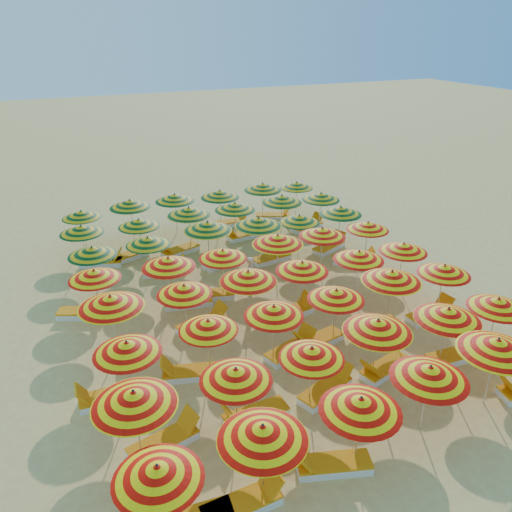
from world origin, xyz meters
name	(u,v)px	position (x,y,z in m)	size (l,w,h in m)	color
ground	(261,301)	(0.00, 0.00, 0.00)	(120.00, 120.00, 0.00)	#E0C363
umbrella_0	(158,473)	(-5.52, -7.56, 1.64)	(2.21, 2.21, 1.87)	silver
umbrella_1	(263,433)	(-3.37, -7.55, 1.77)	(2.46, 2.46, 2.01)	silver
umbrella_2	(361,405)	(-1.04, -7.60, 1.71)	(2.15, 2.15, 1.95)	silver
umbrella_3	(430,373)	(1.05, -7.38, 1.74)	(1.98, 1.98, 1.98)	silver
umbrella_4	(497,346)	(3.26, -7.31, 1.84)	(2.50, 2.50, 2.09)	silver
umbrella_6	(134,398)	(-5.55, -5.53, 1.80)	(2.33, 2.33, 2.05)	silver
umbrella_7	(236,374)	(-3.14, -5.50, 1.66)	(1.80, 1.80, 1.88)	silver
umbrella_8	(312,353)	(-1.03, -5.41, 1.60)	(2.23, 2.23, 1.82)	silver
umbrella_9	(378,326)	(1.09, -5.28, 1.79)	(2.13, 2.13, 2.03)	silver
umbrella_10	(448,314)	(3.31, -5.54, 1.76)	(1.93, 1.93, 2.00)	silver
umbrella_11	(498,304)	(5.25, -5.54, 1.65)	(2.32, 2.32, 1.87)	silver
umbrella_12	(127,348)	(-5.32, -3.38, 1.67)	(2.30, 2.30, 1.89)	silver
umbrella_13	(208,325)	(-3.03, -3.10, 1.58)	(2.06, 2.06, 1.80)	silver
umbrella_14	(274,311)	(-1.07, -3.25, 1.66)	(2.22, 2.22, 1.88)	silver
umbrella_15	(336,295)	(1.09, -3.17, 1.66)	(1.81, 1.81, 1.89)	silver
umbrella_16	(392,276)	(3.22, -3.09, 1.82)	(2.21, 2.21, 2.07)	silver
umbrella_17	(444,270)	(5.34, -3.18, 1.67)	(2.03, 2.03, 1.89)	silver
umbrella_18	(111,302)	(-5.36, -1.10, 1.82)	(2.20, 2.20, 2.07)	silver
umbrella_19	(184,290)	(-3.10, -0.98, 1.65)	(2.08, 2.08, 1.88)	silver
umbrella_20	(248,276)	(-1.00, -1.15, 1.77)	(2.51, 2.51, 2.02)	silver
umbrella_21	(302,267)	(1.01, -1.11, 1.70)	(2.14, 2.14, 1.94)	silver
umbrella_22	(359,256)	(3.30, -1.13, 1.70)	(2.21, 2.21, 1.93)	silver
umbrella_23	(403,248)	(5.26, -1.15, 1.67)	(2.01, 2.01, 1.89)	silver
umbrella_24	(94,275)	(-5.55, 1.27, 1.63)	(2.04, 2.04, 1.85)	silver
umbrella_25	(168,262)	(-3.11, 0.94, 1.75)	(2.37, 2.37, 1.99)	silver
umbrella_26	(223,254)	(-1.07, 1.04, 1.64)	(1.85, 1.85, 1.86)	silver
umbrella_27	(278,240)	(1.13, 1.05, 1.83)	(2.15, 2.15, 2.08)	silver
umbrella_28	(322,232)	(3.16, 1.20, 1.74)	(2.44, 2.44, 1.97)	silver
umbrella_29	(368,226)	(5.36, 1.24, 1.64)	(1.82, 1.82, 1.86)	silver
umbrella_30	(92,251)	(-5.39, 3.14, 1.66)	(2.05, 2.05, 1.89)	silver
umbrella_31	(148,241)	(-3.29, 3.41, 1.60)	(2.07, 2.07, 1.82)	silver
umbrella_32	(208,226)	(-0.86, 3.40, 1.84)	(2.58, 2.58, 2.09)	silver
umbrella_33	(258,222)	(1.20, 3.00, 1.84)	(2.39, 2.39, 2.09)	silver
umbrella_34	(299,219)	(3.17, 3.14, 1.62)	(1.76, 1.76, 1.84)	silver
umbrella_35	(341,211)	(5.15, 3.01, 1.76)	(1.92, 1.92, 2.00)	silver
umbrella_36	(81,229)	(-5.51, 5.54, 1.65)	(2.27, 2.27, 1.88)	silver
umbrella_37	(139,223)	(-3.23, 5.41, 1.62)	(2.23, 2.23, 1.84)	silver
umbrella_38	(189,211)	(-1.02, 5.45, 1.80)	(2.43, 2.43, 2.05)	silver
umbrella_39	(235,206)	(1.14, 5.49, 1.71)	(2.10, 2.10, 1.94)	silver
umbrella_40	(282,199)	(3.42, 5.33, 1.80)	(2.10, 2.10, 2.05)	silver
umbrella_41	(321,196)	(5.44, 5.20, 1.70)	(2.28, 2.28, 1.93)	silver
umbrella_42	(81,214)	(-5.32, 7.57, 1.58)	(1.77, 1.77, 1.80)	silver
umbrella_43	(130,204)	(-3.16, 7.55, 1.78)	(2.00, 2.00, 2.02)	silver
umbrella_44	(175,198)	(-1.05, 7.69, 1.74)	(1.97, 1.97, 1.98)	silver
umbrella_45	(220,194)	(1.09, 7.34, 1.75)	(2.01, 2.01, 1.99)	silver
umbrella_46	(263,187)	(3.41, 7.46, 1.78)	(2.49, 2.49, 2.02)	silver
umbrella_47	(297,185)	(5.40, 7.61, 1.59)	(1.72, 1.72, 1.81)	silver
lounger_1	(244,504)	(-3.87, -7.72, 0.15)	(1.76, 0.68, 0.69)	white
lounger_2	(332,464)	(-1.64, -7.57, 0.15)	(1.83, 1.06, 0.69)	white
lounger_4	(165,442)	(-4.95, -5.39, 0.15)	(1.82, 0.98, 0.69)	white
lounger_5	(254,415)	(-2.64, -5.42, 0.15)	(1.76, 0.67, 0.69)	white
lounger_6	(326,389)	(-0.43, -5.30, 0.15)	(1.83, 1.15, 0.69)	white
lounger_7	(384,368)	(1.59, -5.19, 0.15)	(1.82, 1.01, 0.69)	white
lounger_8	(455,356)	(3.90, -5.55, 0.15)	(1.75, 0.65, 0.69)	white
lounger_9	(110,397)	(-5.92, -3.24, 0.15)	(1.74, 0.62, 0.69)	white
lounger_10	(191,373)	(-3.62, -3.13, 0.15)	(1.82, 1.02, 0.69)	white
lounger_11	(291,350)	(-0.47, -3.30, 0.15)	(1.83, 1.08, 0.69)	white
lounger_12	(317,341)	(0.49, -3.21, 0.15)	(1.81, 0.89, 0.69)	white
lounger_13	(375,327)	(2.62, -3.32, 0.15)	(1.78, 0.74, 0.69)	white
lounger_14	(430,314)	(4.84, -3.39, 0.15)	(1.78, 0.76, 0.69)	white
lounger_15	(203,324)	(-2.50, -0.83, 0.15)	(1.82, 0.93, 0.69)	white
lounger_16	(291,312)	(0.51, -1.35, 0.15)	(1.81, 0.86, 0.69)	white
lounger_17	(84,313)	(-6.06, 1.46, 0.15)	(1.82, 1.23, 0.69)	white
lounger_18	(187,302)	(-2.60, 0.76, 0.15)	(1.81, 0.87, 0.69)	white
lounger_19	(212,294)	(-1.58, 0.92, 0.15)	(1.82, 1.01, 0.69)	white
lounger_20	(353,260)	(4.85, 1.32, 0.15)	(1.82, 1.23, 0.69)	white
lounger_21	(165,270)	(-2.69, 3.54, 0.15)	(1.79, 0.79, 0.69)	white
lounger_22	(221,262)	(-0.35, 3.40, 0.15)	(1.82, 1.18, 0.69)	white
lounger_23	(272,258)	(1.80, 2.88, 0.15)	(1.79, 0.79, 0.69)	white
lounger_24	(329,247)	(4.64, 2.92, 0.15)	(1.82, 1.19, 0.69)	white
lounger_25	(102,262)	(-4.92, 5.35, 0.15)	(1.83, 1.10, 0.69)	white
lounger_26	(130,255)	(-3.73, 5.56, 0.15)	(1.83, 1.13, 0.69)	white
lounger_27	(180,250)	(-1.62, 5.20, 0.15)	(1.83, 1.09, 0.69)	white
lounger_28	(244,235)	(1.64, 5.65, 0.15)	(1.79, 0.80, 0.69)	white
lounger_29	(308,226)	(4.93, 5.43, 0.15)	(1.83, 1.09, 0.69)	white
lounger_30	(232,222)	(1.69, 7.44, 0.15)	(1.74, 0.60, 0.69)	white
lounger_31	(273,216)	(4.00, 7.43, 0.15)	(1.82, 1.25, 0.69)	white
beachgoer_a	(251,276)	(-0.11, 0.67, 0.74)	(0.54, 0.36, 1.49)	#DBA87B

